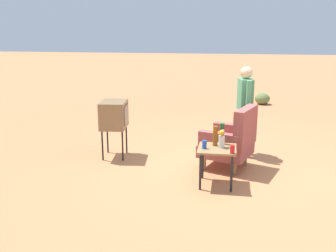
# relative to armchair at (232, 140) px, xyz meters

# --- Properties ---
(ground_plane) EXTENTS (60.00, 60.00, 0.00)m
(ground_plane) POSITION_rel_armchair_xyz_m (-0.03, 0.05, -0.50)
(ground_plane) COLOR #C17A4C
(armchair) EXTENTS (0.98, 0.99, 1.06)m
(armchair) POSITION_rel_armchair_xyz_m (0.00, 0.00, 0.00)
(armchair) COLOR #937047
(armchair) RESTS_ON ground
(side_table) EXTENTS (0.56, 0.56, 0.58)m
(side_table) POSITION_rel_armchair_xyz_m (0.74, -0.22, 0.00)
(side_table) COLOR black
(side_table) RESTS_ON ground
(tv_on_stand) EXTENTS (0.65, 0.51, 1.03)m
(tv_on_stand) POSITION_rel_armchair_xyz_m (-0.27, -2.11, 0.28)
(tv_on_stand) COLOR black
(tv_on_stand) RESTS_ON ground
(person_standing) EXTENTS (0.56, 0.29, 1.64)m
(person_standing) POSITION_rel_armchair_xyz_m (-0.75, 0.20, 0.44)
(person_standing) COLOR #2D3347
(person_standing) RESTS_ON ground
(soda_can_red) EXTENTS (0.07, 0.07, 0.12)m
(soda_can_red) POSITION_rel_armchair_xyz_m (0.97, 0.00, 0.14)
(soda_can_red) COLOR red
(soda_can_red) RESTS_ON side_table
(bottle_wine_green) EXTENTS (0.07, 0.07, 0.32)m
(bottle_wine_green) POSITION_rel_armchair_xyz_m (0.52, -0.16, 0.24)
(bottle_wine_green) COLOR #1E5623
(bottle_wine_green) RESTS_ON side_table
(bottle_tall_amber) EXTENTS (0.07, 0.07, 0.30)m
(bottle_tall_amber) POSITION_rel_armchair_xyz_m (0.63, -0.26, 0.23)
(bottle_tall_amber) COLOR brown
(bottle_tall_amber) RESTS_ON side_table
(soda_can_blue) EXTENTS (0.07, 0.07, 0.12)m
(soda_can_blue) POSITION_rel_armchair_xyz_m (0.81, -0.40, 0.14)
(soda_can_blue) COLOR blue
(soda_can_blue) RESTS_ON side_table
(flower_vase) EXTENTS (0.15, 0.10, 0.27)m
(flower_vase) POSITION_rel_armchair_xyz_m (0.71, -0.16, 0.23)
(flower_vase) COLOR silver
(flower_vase) RESTS_ON side_table
(shrub_mid) EXTENTS (0.46, 0.46, 0.35)m
(shrub_mid) POSITION_rel_armchair_xyz_m (-5.84, 0.91, -0.32)
(shrub_mid) COLOR olive
(shrub_mid) RESTS_ON ground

